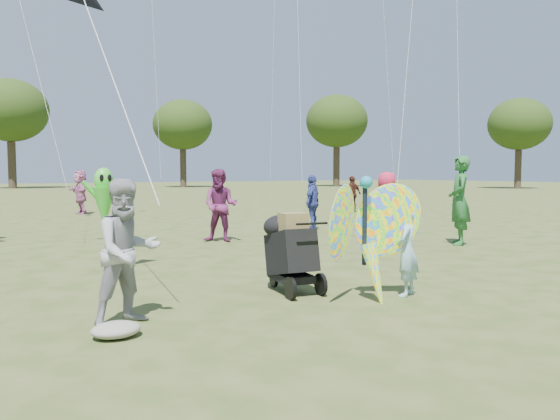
{
  "coord_description": "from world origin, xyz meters",
  "views": [
    {
      "loc": [
        -4.27,
        -4.99,
        1.64
      ],
      "look_at": [
        -0.2,
        1.5,
        1.1
      ],
      "focal_mm": 35.0,
      "sensor_mm": 36.0,
      "label": 1
    }
  ],
  "objects_px": {
    "crowd_e": "(220,206)",
    "alien_kite": "(104,200)",
    "crowd_j": "(80,192)",
    "butterfly_kite": "(369,238)",
    "jogging_stroller": "(289,247)",
    "crowd_h": "(352,194)",
    "crowd_f": "(459,200)",
    "child_girl": "(407,251)",
    "crowd_a": "(387,210)",
    "crowd_c": "(312,203)",
    "adult_man": "(128,252)"
  },
  "relations": [
    {
      "from": "crowd_e",
      "to": "alien_kite",
      "type": "distance_m",
      "value": 2.77
    },
    {
      "from": "crowd_j",
      "to": "alien_kite",
      "type": "bearing_deg",
      "value": -11.58
    },
    {
      "from": "butterfly_kite",
      "to": "alien_kite",
      "type": "relative_size",
      "value": 1.03
    },
    {
      "from": "jogging_stroller",
      "to": "alien_kite",
      "type": "bearing_deg",
      "value": 104.69
    },
    {
      "from": "crowd_e",
      "to": "crowd_h",
      "type": "bearing_deg",
      "value": 75.58
    },
    {
      "from": "crowd_f",
      "to": "butterfly_kite",
      "type": "bearing_deg",
      "value": -19.52
    },
    {
      "from": "butterfly_kite",
      "to": "jogging_stroller",
      "type": "bearing_deg",
      "value": 120.01
    },
    {
      "from": "child_girl",
      "to": "crowd_h",
      "type": "relative_size",
      "value": 0.81
    },
    {
      "from": "crowd_a",
      "to": "alien_kite",
      "type": "height_order",
      "value": "alien_kite"
    },
    {
      "from": "crowd_j",
      "to": "crowd_c",
      "type": "bearing_deg",
      "value": 20.82
    },
    {
      "from": "child_girl",
      "to": "alien_kite",
      "type": "relative_size",
      "value": 0.68
    },
    {
      "from": "crowd_f",
      "to": "jogging_stroller",
      "type": "relative_size",
      "value": 1.83
    },
    {
      "from": "adult_man",
      "to": "crowd_a",
      "type": "distance_m",
      "value": 7.05
    },
    {
      "from": "crowd_a",
      "to": "crowd_h",
      "type": "height_order",
      "value": "crowd_a"
    },
    {
      "from": "adult_man",
      "to": "crowd_h",
      "type": "bearing_deg",
      "value": 31.93
    },
    {
      "from": "adult_man",
      "to": "crowd_j",
      "type": "height_order",
      "value": "crowd_j"
    },
    {
      "from": "crowd_h",
      "to": "jogging_stroller",
      "type": "bearing_deg",
      "value": 43.46
    },
    {
      "from": "adult_man",
      "to": "child_girl",
      "type": "bearing_deg",
      "value": -20.71
    },
    {
      "from": "child_girl",
      "to": "adult_man",
      "type": "relative_size",
      "value": 0.76
    },
    {
      "from": "child_girl",
      "to": "jogging_stroller",
      "type": "xyz_separation_m",
      "value": [
        -1.19,
        1.01,
        0.02
      ]
    },
    {
      "from": "crowd_c",
      "to": "crowd_h",
      "type": "xyz_separation_m",
      "value": [
        5.34,
        4.69,
        -0.04
      ]
    },
    {
      "from": "crowd_c",
      "to": "crowd_h",
      "type": "bearing_deg",
      "value": -175.18
    },
    {
      "from": "crowd_h",
      "to": "crowd_j",
      "type": "height_order",
      "value": "crowd_j"
    },
    {
      "from": "child_girl",
      "to": "crowd_f",
      "type": "xyz_separation_m",
      "value": [
        4.69,
        3.06,
        0.4
      ]
    },
    {
      "from": "adult_man",
      "to": "butterfly_kite",
      "type": "height_order",
      "value": "butterfly_kite"
    },
    {
      "from": "child_girl",
      "to": "crowd_f",
      "type": "bearing_deg",
      "value": -175.93
    },
    {
      "from": "butterfly_kite",
      "to": "crowd_e",
      "type": "bearing_deg",
      "value": 81.01
    },
    {
      "from": "crowd_j",
      "to": "adult_man",
      "type": "bearing_deg",
      "value": -13.26
    },
    {
      "from": "crowd_c",
      "to": "crowd_e",
      "type": "distance_m",
      "value": 3.5
    },
    {
      "from": "crowd_e",
      "to": "alien_kite",
      "type": "bearing_deg",
      "value": -172.8
    },
    {
      "from": "crowd_e",
      "to": "crowd_f",
      "type": "bearing_deg",
      "value": 4.99
    },
    {
      "from": "jogging_stroller",
      "to": "alien_kite",
      "type": "relative_size",
      "value": 0.63
    },
    {
      "from": "adult_man",
      "to": "crowd_e",
      "type": "xyz_separation_m",
      "value": [
        3.87,
        5.71,
        0.07
      ]
    },
    {
      "from": "crowd_c",
      "to": "adult_man",
      "type": "bearing_deg",
      "value": 6.49
    },
    {
      "from": "crowd_e",
      "to": "child_girl",
      "type": "bearing_deg",
      "value": -50.97
    },
    {
      "from": "crowd_e",
      "to": "crowd_h",
      "type": "distance_m",
      "value": 10.4
    },
    {
      "from": "adult_man",
      "to": "crowd_f",
      "type": "bearing_deg",
      "value": 6.1
    },
    {
      "from": "adult_man",
      "to": "crowd_j",
      "type": "relative_size",
      "value": 0.9
    },
    {
      "from": "adult_man",
      "to": "crowd_j",
      "type": "bearing_deg",
      "value": 69.32
    },
    {
      "from": "child_girl",
      "to": "adult_man",
      "type": "distance_m",
      "value": 3.57
    },
    {
      "from": "crowd_f",
      "to": "crowd_c",
      "type": "bearing_deg",
      "value": -126.35
    },
    {
      "from": "child_girl",
      "to": "crowd_a",
      "type": "bearing_deg",
      "value": -158.81
    },
    {
      "from": "crowd_e",
      "to": "jogging_stroller",
      "type": "bearing_deg",
      "value": -63.95
    },
    {
      "from": "child_girl",
      "to": "alien_kite",
      "type": "distance_m",
      "value": 8.18
    },
    {
      "from": "crowd_j",
      "to": "crowd_f",
      "type": "bearing_deg",
      "value": 17.57
    },
    {
      "from": "crowd_c",
      "to": "crowd_j",
      "type": "xyz_separation_m",
      "value": [
        -4.23,
        9.63,
        0.09
      ]
    },
    {
      "from": "crowd_h",
      "to": "alien_kite",
      "type": "xyz_separation_m",
      "value": [
        -10.96,
        -4.11,
        0.23
      ]
    },
    {
      "from": "crowd_a",
      "to": "crowd_h",
      "type": "relative_size",
      "value": 1.12
    },
    {
      "from": "child_girl",
      "to": "crowd_h",
      "type": "distance_m",
      "value": 15.08
    },
    {
      "from": "crowd_e",
      "to": "crowd_j",
      "type": "distance_m",
      "value": 10.68
    }
  ]
}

